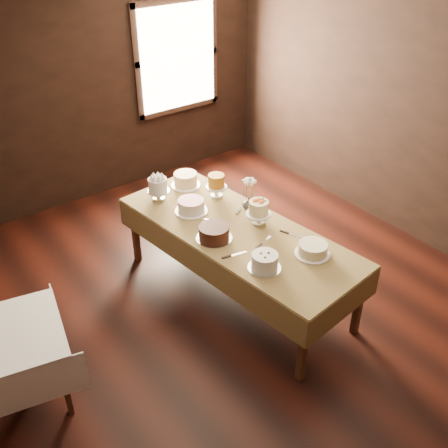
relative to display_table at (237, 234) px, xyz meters
The scene contains 22 objects.
floor 0.79m from the display_table, 127.86° to the right, with size 5.00×6.00×0.01m, color black.
ceiling 2.12m from the display_table, 127.86° to the right, with size 5.00×6.00×0.01m, color beige.
wall_back 2.82m from the display_table, 94.56° to the left, with size 5.00×0.02×2.80m, color black.
wall_right 2.40m from the display_table, ahead, with size 0.02×6.00×2.80m, color black.
window 3.01m from the display_table, 67.85° to the left, with size 1.10×0.05×1.30m, color #FFEABF.
display_table is the anchor object (origin of this frame).
side_table 2.17m from the display_table, behind, with size 0.96×0.96×0.68m.
cake_meringue 0.99m from the display_table, 107.87° to the left, with size 0.24×0.24×0.24m.
cake_speckled 1.01m from the display_table, 85.47° to the left, with size 0.31×0.31×0.15m.
cake_lattice 0.56m from the display_table, 107.92° to the left, with size 0.35×0.35×0.12m.
cake_caramel 0.68m from the display_table, 71.38° to the left, with size 0.23×0.23×0.26m.
cake_chocolate 0.29m from the display_table, behind, with size 0.34×0.34×0.13m.
cake_flowers 0.28m from the display_table, ahead, with size 0.24×0.24×0.25m.
cake_swirl 0.65m from the display_table, 107.21° to the right, with size 0.28×0.28×0.14m.
cake_cream 0.76m from the display_table, 68.44° to the right, with size 0.31×0.31×0.11m.
cake_server_a 0.32m from the display_table, 71.38° to the right, with size 0.24×0.03×0.01m, color silver.
cake_server_b 0.55m from the display_table, 48.53° to the right, with size 0.24×0.03×0.01m, color silver.
cake_server_c 0.32m from the display_table, 112.82° to the left, with size 0.24×0.03×0.01m, color silver.
cake_server_d 0.42m from the display_table, 46.28° to the left, with size 0.24×0.03×0.01m, color silver.
cake_server_e 0.40m from the display_table, 126.16° to the right, with size 0.24×0.03×0.01m, color silver.
flower_vase 0.40m from the display_table, 34.80° to the left, with size 0.13×0.13×0.13m, color #2D2823.
flower_bouquet 0.49m from the display_table, 34.80° to the left, with size 0.14×0.14×0.20m, color white, non-canonical shape.
Camera 1 is at (-2.33, -2.92, 3.47)m, focal length 42.00 mm.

